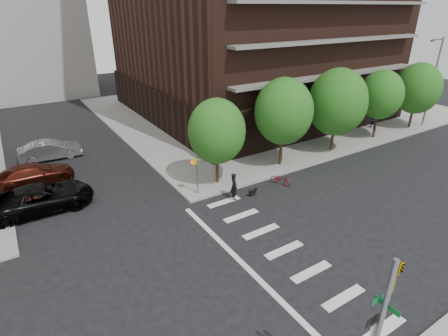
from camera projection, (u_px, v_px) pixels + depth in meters
ground at (238, 271)px, 17.22m from camera, size 120.00×120.00×0.00m
sidewalk_ne at (266, 107)px, 45.15m from camera, size 39.00×33.00×0.15m
crosswalk at (273, 255)px, 18.29m from camera, size 3.85×13.00×0.01m
tree_a at (217, 131)px, 23.97m from camera, size 4.00×4.00×5.90m
tree_b at (284, 112)px, 26.68m from camera, size 4.50×4.50×6.65m
tree_c at (337, 102)px, 29.64m from camera, size 5.00×5.00×6.80m
tree_d at (381, 95)px, 32.60m from camera, size 4.00×4.00×6.20m
tree_e at (418, 89)px, 35.56m from camera, size 4.50×4.50×6.35m
pedestrian_signal at (200, 169)px, 23.63m from camera, size 2.18×0.67×2.60m
streetlamp at (433, 77)px, 35.78m from camera, size 2.14×0.22×9.00m
parked_car_black at (42, 198)px, 22.06m from camera, size 2.91×6.16×1.70m
parked_car_maroon at (33, 174)px, 25.31m from camera, size 2.47×5.52×1.57m
parked_car_silver at (50, 150)px, 29.54m from camera, size 1.99×5.00×1.62m
scooter at (281, 179)px, 25.42m from camera, size 1.18×1.68×0.84m
dog_walker at (234, 186)px, 23.26m from camera, size 0.78×0.61×1.90m
dog at (253, 192)px, 23.90m from camera, size 0.61×0.18×0.52m
pedestrian_far at (373, 120)px, 36.56m from camera, size 0.85×0.67×1.74m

